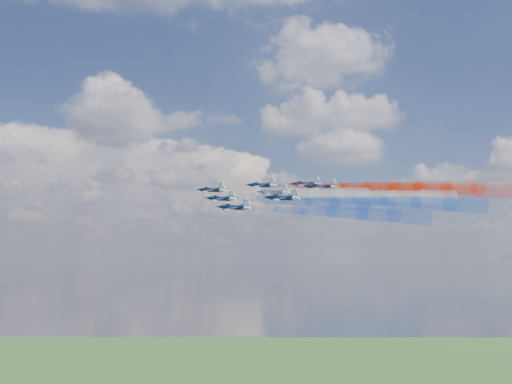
{
  "coord_description": "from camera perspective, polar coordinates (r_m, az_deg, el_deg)",
  "views": [
    {
      "loc": [
        1.98,
        -185.51,
        135.33
      ],
      "look_at": [
        5.44,
        -23.31,
        153.37
      ],
      "focal_mm": 41.3,
      "sensor_mm": 36.0,
      "label": 1
    }
  ],
  "objects": [
    {
      "name": "jet_outer_right",
      "position": [
        175.14,
        4.84,
        0.77
      ],
      "size": [
        14.47,
        14.16,
        6.13
      ],
      "primitive_type": null,
      "rotation": [
        0.09,
        -0.26,
        0.92
      ],
      "color": "black"
    },
    {
      "name": "jet_rear_left",
      "position": [
        146.79,
        2.58,
        -0.56
      ],
      "size": [
        14.47,
        14.16,
        6.13
      ],
      "primitive_type": null,
      "rotation": [
        0.09,
        -0.26,
        0.92
      ],
      "color": "black"
    },
    {
      "name": "trail_inner_left",
      "position": [
        143.82,
        5.03,
        -0.98
      ],
      "size": [
        37.84,
        29.49,
        8.41
      ],
      "primitive_type": null,
      "rotation": [
        0.09,
        -0.26,
        0.92
      ],
      "color": "blue"
    },
    {
      "name": "jet_outer_left",
      "position": [
        145.68,
        -2.09,
        -1.5
      ],
      "size": [
        14.47,
        14.16,
        6.13
      ],
      "primitive_type": null,
      "rotation": [
        0.09,
        -0.26,
        0.92
      ],
      "color": "black"
    },
    {
      "name": "trail_lead",
      "position": [
        155.87,
        3.37,
        -0.02
      ],
      "size": [
        37.84,
        29.49,
        8.41
      ],
      "primitive_type": null,
      "rotation": [
        0.09,
        -0.26,
        0.92
      ],
      "color": "white"
    },
    {
      "name": "trail_outer_left",
      "position": [
        131.25,
        7.3,
        -1.96
      ],
      "size": [
        37.84,
        29.49,
        8.41
      ],
      "primitive_type": null,
      "rotation": [
        0.09,
        -0.26,
        0.92
      ],
      "color": "blue"
    },
    {
      "name": "trail_outer_right",
      "position": [
        163.28,
        13.02,
        0.59
      ],
      "size": [
        37.84,
        29.49,
        8.41
      ],
      "primitive_type": null,
      "rotation": [
        0.09,
        -0.26,
        0.92
      ],
      "color": "red"
    },
    {
      "name": "trail_rear_left",
      "position": [
        134.31,
        12.29,
        -0.9
      ],
      "size": [
        37.84,
        29.49,
        8.41
      ],
      "primitive_type": null,
      "rotation": [
        0.09,
        -0.26,
        0.92
      ],
      "color": "blue"
    },
    {
      "name": "trail_inner_right",
      "position": [
        159.14,
        8.57,
        0.49
      ],
      "size": [
        37.84,
        29.49,
        8.41
      ],
      "primitive_type": null,
      "rotation": [
        0.09,
        -0.26,
        0.92
      ],
      "color": "red"
    },
    {
      "name": "jet_center_third",
      "position": [
        159.85,
        1.7,
        -0.03
      ],
      "size": [
        14.47,
        14.16,
        6.13
      ],
      "primitive_type": null,
      "rotation": [
        0.09,
        -0.26,
        0.92
      ],
      "color": "black"
    },
    {
      "name": "jet_inner_right",
      "position": [
        172.8,
        0.58,
        0.67
      ],
      "size": [
        14.47,
        14.16,
        6.13
      ],
      "primitive_type": null,
      "rotation": [
        0.09,
        -0.26,
        0.92
      ],
      "color": "black"
    },
    {
      "name": "trail_center_third",
      "position": [
        146.81,
        10.49,
        -0.3
      ],
      "size": [
        37.84,
        29.49,
        8.41
      ],
      "primitive_type": null,
      "rotation": [
        0.09,
        -0.26,
        0.92
      ],
      "color": "white"
    },
    {
      "name": "jet_lead",
      "position": [
        171.5,
        -4.28,
        0.21
      ],
      "size": [
        14.47,
        14.16,
        6.13
      ],
      "primitive_type": null,
      "rotation": [
        0.09,
        -0.26,
        0.92
      ],
      "color": "black"
    },
    {
      "name": "jet_rear_right",
      "position": [
        161.88,
        6.34,
        0.51
      ],
      "size": [
        14.47,
        14.16,
        6.13
      ],
      "primitive_type": null,
      "rotation": [
        0.09,
        -0.26,
        0.92
      ],
      "color": "black"
    },
    {
      "name": "trail_rear_right",
      "position": [
        150.83,
        15.33,
        0.29
      ],
      "size": [
        37.84,
        29.49,
        8.41
      ],
      "primitive_type": null,
      "rotation": [
        0.09,
        -0.26,
        0.92
      ],
      "color": "red"
    },
    {
      "name": "jet_inner_left",
      "position": [
        158.96,
        -3.38,
        -0.64
      ],
      "size": [
        14.47,
        14.16,
        6.13
      ],
      "primitive_type": null,
      "rotation": [
        0.09,
        -0.26,
        0.92
      ],
      "color": "black"
    }
  ]
}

